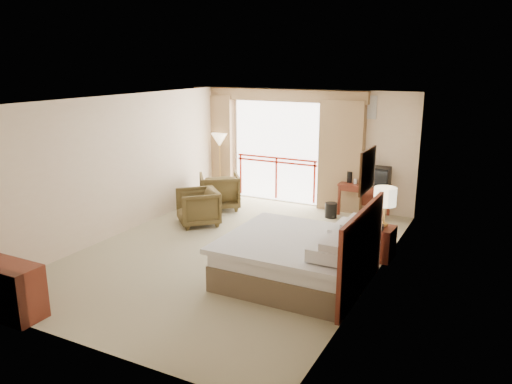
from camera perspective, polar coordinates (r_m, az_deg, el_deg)
The scene contains 29 objects.
floor at distance 9.03m, azimuth -2.45°, elevation -6.79°, with size 7.00×7.00×0.00m, color gray.
ceiling at distance 8.42m, azimuth -2.65°, elevation 10.56°, with size 7.00×7.00×0.00m, color white.
wall_back at distance 11.73m, azimuth 6.00°, elevation 5.03°, with size 5.00×5.00×0.00m, color beige.
wall_front at distance 5.97m, azimuth -19.53°, elevation -5.30°, with size 5.00×5.00×0.00m, color beige.
wall_left at distance 10.08m, azimuth -15.00°, elevation 3.01°, with size 7.00×7.00×0.00m, color beige.
wall_right at distance 7.73m, azimuth 13.76°, elevation -0.39°, with size 7.00×7.00×0.00m, color beige.
balcony_door at distance 12.05m, azimuth 2.39°, elevation 4.63°, with size 2.40×2.40×0.00m, color white.
balcony_railing at distance 12.10m, azimuth 2.33°, elevation 2.81°, with size 2.09×0.03×1.02m.
curtain_left at distance 12.70m, azimuth -4.64°, elevation 5.35°, with size 1.00×0.26×2.50m, color olive.
curtain_right at distance 11.33m, azimuth 9.72°, elevation 4.04°, with size 1.00×0.26×2.50m, color olive.
valance at distance 11.80m, azimuth 2.26°, elevation 11.02°, with size 4.40×0.22×0.28m, color olive.
hvac_vent at distance 11.18m, azimuth 12.38°, elevation 9.47°, with size 0.50×0.04×0.50m, color silver.
bed at distance 7.78m, azimuth 4.99°, elevation -7.48°, with size 2.13×2.06×0.97m.
headboard at distance 7.40m, azimuth 12.00°, elevation -6.68°, with size 0.06×2.10×1.30m, color #571A0F.
framed_art at distance 7.05m, azimuth 12.60°, elevation 2.43°, with size 0.04×0.72×0.60m.
nightstand at distance 8.86m, azimuth 14.13°, elevation -5.70°, with size 0.40×0.48×0.57m, color #571A0F.
table_lamp at distance 8.66m, azimuth 14.54°, elevation -0.59°, with size 0.38×0.38×0.67m.
phone at distance 8.62m, azimuth 13.71°, elevation -3.92°, with size 0.19×0.15×0.09m, color black.
desk at distance 11.24m, azimuth 12.36°, elevation 0.17°, with size 1.08×0.52×0.71m.
tv at distance 11.04m, azimuth 13.88°, elevation 1.73°, with size 0.46×0.36×0.41m.
coffee_maker at distance 11.22m, azimuth 10.65°, elevation 1.69°, with size 0.11×0.11×0.25m, color black.
cup at distance 11.15m, azimuth 11.29°, elevation 1.19°, with size 0.07×0.07×0.10m, color white.
wastebasket at distance 11.00m, azimuth 8.56°, elevation -2.07°, with size 0.26×0.26×0.33m, color black.
armchair_far at distance 11.65m, azimuth -4.15°, elevation -1.82°, with size 0.87×0.90×0.82m, color #44361B.
armchair_near at distance 10.54m, azimuth -6.59°, elevation -3.67°, with size 0.80×0.82×0.75m, color #44361B.
side_table at distance 11.06m, azimuth -6.17°, elevation -0.82°, with size 0.49×0.49×0.53m.
book at distance 11.01m, azimuth -6.19°, elevation 0.04°, with size 0.18×0.24×0.02m, color white.
floor_lamp at distance 12.40m, azimuth -4.19°, elevation 5.69°, with size 0.41×0.41×1.59m.
dresser at distance 7.55m, azimuth -26.81°, elevation -9.87°, with size 1.11×0.47×0.74m.
Camera 1 is at (4.19, -7.28, 3.31)m, focal length 35.00 mm.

